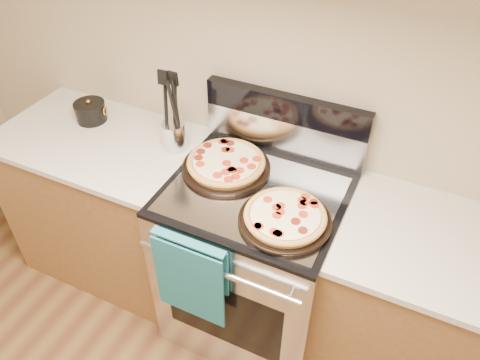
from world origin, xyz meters
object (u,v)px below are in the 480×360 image
at_px(pepperoni_pizza_back, 226,164).
at_px(utensil_crock, 174,136).
at_px(saucepan, 91,112).
at_px(pepperoni_pizza_front, 285,218).
at_px(range_body, 254,262).

xyz_separation_m(pepperoni_pizza_back, utensil_crock, (-0.30, 0.05, 0.03)).
relative_size(pepperoni_pizza_back, saucepan, 2.55).
height_order(pepperoni_pizza_back, utensil_crock, utensil_crock).
bearing_deg(pepperoni_pizza_front, pepperoni_pizza_back, 150.86).
xyz_separation_m(range_body, saucepan, (-1.00, 0.15, 0.51)).
xyz_separation_m(pepperoni_pizza_front, saucepan, (-1.18, 0.28, 0.01)).
relative_size(range_body, utensil_crock, 6.45).
relative_size(range_body, pepperoni_pizza_back, 2.31).
bearing_deg(utensil_crock, pepperoni_pizza_back, -10.08).
relative_size(pepperoni_pizza_front, utensil_crock, 2.60).
xyz_separation_m(range_body, pepperoni_pizza_front, (0.18, -0.13, 0.50)).
bearing_deg(pepperoni_pizza_back, range_body, -21.38).
distance_m(range_body, utensil_crock, 0.73).
bearing_deg(utensil_crock, saucepan, 177.25).
height_order(pepperoni_pizza_front, saucepan, saucepan).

